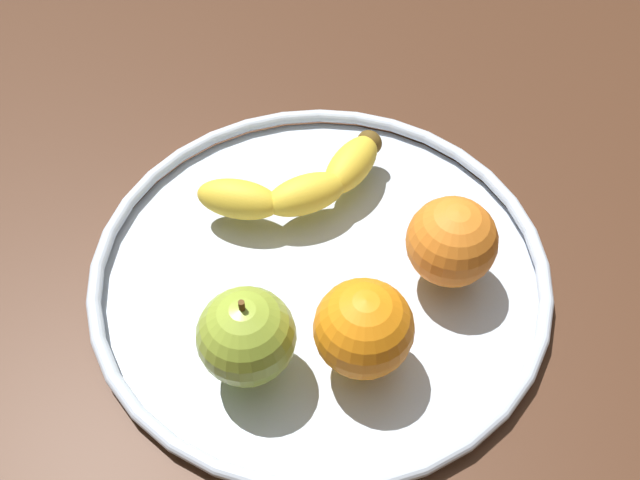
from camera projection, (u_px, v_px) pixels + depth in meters
The scene contains 6 objects.
ground_plane at pixel (320, 288), 63.23cm from camera, with size 140.32×140.32×4.00cm, color #44291A.
fruit_bowl at pixel (320, 269), 60.94cm from camera, with size 38.34×38.34×1.80cm.
banana at pixel (302, 184), 63.39cm from camera, with size 18.24×9.10×3.42cm.
apple at pixel (246, 336), 51.72cm from camera, with size 7.21×7.21×8.01cm.
orange_center at pixel (452, 242), 57.00cm from camera, with size 7.24×7.24×7.24cm, color orange.
orange_front_left at pixel (364, 328), 52.06cm from camera, with size 7.33×7.33×7.33cm, color orange.
Camera 1 is at (-7.05, -35.13, 50.27)cm, focal length 40.91 mm.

